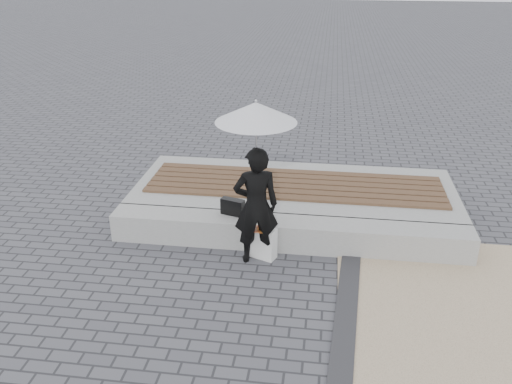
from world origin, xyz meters
The scene contains 10 objects.
ground centered at (0.00, 0.00, 0.00)m, with size 80.00×80.00×0.00m, color #49494E.
edging_band centered at (0.75, -0.50, 0.02)m, with size 0.25×5.20×0.04m, color #2B2B2D.
seating_ledge centered at (0.00, 1.60, 0.20)m, with size 5.00×0.45×0.40m, color #A2A29D.
timber_platform centered at (0.00, 2.80, 0.20)m, with size 5.00×2.00×0.40m, color #969692.
timber_decking centered at (0.00, 2.80, 0.42)m, with size 4.60×1.20×0.04m, color brown, non-canonical shape.
woman centered at (-0.39, 1.18, 0.80)m, with size 0.59×0.38×1.60m, color black.
parasol centered at (-0.39, 1.18, 2.05)m, with size 0.99×0.99×1.27m.
handbag centered at (-0.79, 1.68, 0.52)m, with size 0.33×0.12×0.24m, color black.
canvas_tote centered at (-0.34, 1.27, 0.22)m, with size 0.42×0.18×0.44m, color silver.
magazine centered at (-0.34, 1.22, 0.44)m, with size 0.27×0.20×0.01m, color red.
Camera 1 is at (0.46, -4.95, 3.85)m, focal length 37.66 mm.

